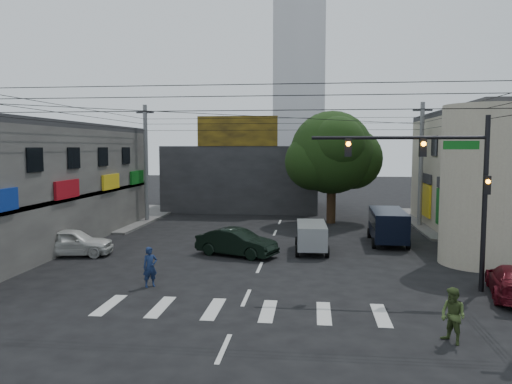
% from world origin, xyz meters
% --- Properties ---
extents(ground, '(160.00, 160.00, 0.00)m').
position_xyz_m(ground, '(0.00, 0.00, 0.00)').
color(ground, black).
rests_on(ground, ground).
extents(sidewalk_far_left, '(16.00, 16.00, 0.15)m').
position_xyz_m(sidewalk_far_left, '(-18.00, 18.00, 0.07)').
color(sidewalk_far_left, '#514F4C').
rests_on(sidewalk_far_left, ground).
extents(corner_column, '(4.00, 4.00, 8.00)m').
position_xyz_m(corner_column, '(11.00, 4.00, 4.00)').
color(corner_column, gray).
rests_on(corner_column, ground).
extents(building_far, '(14.00, 10.00, 6.00)m').
position_xyz_m(building_far, '(-4.00, 26.00, 3.00)').
color(building_far, '#232326').
rests_on(building_far, ground).
extents(billboard, '(7.00, 0.30, 2.60)m').
position_xyz_m(billboard, '(-4.00, 21.10, 7.30)').
color(billboard, olive).
rests_on(billboard, building_far).
extents(tower_distant, '(9.00, 9.00, 44.00)m').
position_xyz_m(tower_distant, '(0.00, 70.00, 22.00)').
color(tower_distant, silver).
rests_on(tower_distant, ground).
extents(street_tree, '(6.40, 6.40, 8.70)m').
position_xyz_m(street_tree, '(4.00, 17.00, 5.47)').
color(street_tree, black).
rests_on(street_tree, ground).
extents(traffic_gantry, '(7.10, 0.35, 7.20)m').
position_xyz_m(traffic_gantry, '(7.82, -1.00, 4.83)').
color(traffic_gantry, black).
rests_on(traffic_gantry, ground).
extents(utility_pole_far_left, '(0.32, 0.32, 9.20)m').
position_xyz_m(utility_pole_far_left, '(-10.50, 16.00, 4.60)').
color(utility_pole_far_left, '#59595B').
rests_on(utility_pole_far_left, ground).
extents(utility_pole_far_right, '(0.32, 0.32, 9.20)m').
position_xyz_m(utility_pole_far_right, '(10.50, 16.00, 4.60)').
color(utility_pole_far_right, '#59595B').
rests_on(utility_pole_far_right, ground).
extents(dark_sedan, '(4.60, 5.54, 1.48)m').
position_xyz_m(dark_sedan, '(-1.53, 4.51, 0.74)').
color(dark_sedan, black).
rests_on(dark_sedan, ground).
extents(white_compact, '(3.06, 4.92, 1.50)m').
position_xyz_m(white_compact, '(-10.50, 3.53, 0.75)').
color(white_compact, silver).
rests_on(white_compact, ground).
extents(silver_minivan, '(3.93, 1.89, 1.64)m').
position_xyz_m(silver_minivan, '(2.52, 5.91, 0.82)').
color(silver_minivan, gray).
rests_on(silver_minivan, ground).
extents(navy_van, '(5.24, 2.28, 2.04)m').
position_xyz_m(navy_van, '(7.18, 9.07, 1.02)').
color(navy_van, black).
rests_on(navy_van, ground).
extents(traffic_officer, '(1.01, 1.00, 1.71)m').
position_xyz_m(traffic_officer, '(-4.26, -1.89, 0.85)').
color(traffic_officer, '#132245').
rests_on(traffic_officer, ground).
extents(pedestrian_olive, '(1.44, 1.43, 1.71)m').
position_xyz_m(pedestrian_olive, '(6.80, -6.82, 0.85)').
color(pedestrian_olive, '#394C23').
rests_on(pedestrian_olive, ground).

